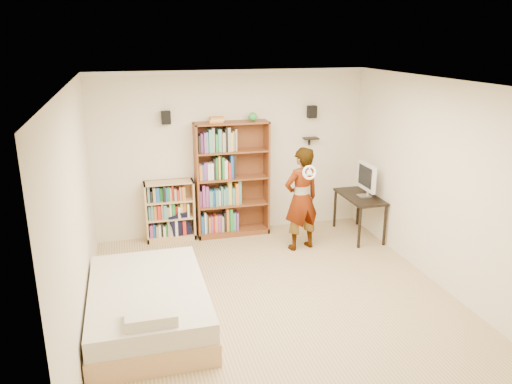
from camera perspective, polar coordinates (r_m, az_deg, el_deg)
The scene contains 14 objects.
ground at distance 6.48m, azimuth 2.19°, elevation -12.23°, with size 4.50×5.00×0.01m, color tan.
room_shell at distance 5.81m, azimuth 2.39°, elevation 3.05°, with size 4.52×5.02×2.71m.
crown_molding at distance 5.66m, azimuth 2.50°, elevation 12.00°, with size 4.50×5.00×0.06m.
speaker_left at distance 7.89m, azimuth -10.25°, elevation 8.37°, with size 0.14×0.12×0.20m, color black.
speaker_right at distance 8.43m, azimuth 6.42°, elevation 9.10°, with size 0.14×0.12×0.20m, color black.
wall_shelf at distance 8.52m, azimuth 6.29°, elevation 6.11°, with size 0.25×0.16×0.03m, color black.
tall_bookshelf at distance 8.19m, azimuth -2.73°, elevation 1.42°, with size 1.20×0.35×1.90m, color brown, non-canonical shape.
low_bookshelf at distance 8.21m, azimuth -9.81°, elevation -2.13°, with size 0.79×0.30×0.99m, color #DAB275, non-canonical shape.
computer_desk at distance 8.46m, azimuth 11.67°, elevation -2.66°, with size 0.51×1.03×0.70m, color black, non-canonical shape.
imac at distance 8.25m, azimuth 12.37°, elevation 1.33°, with size 0.11×0.55×0.55m, color silver, non-canonical shape.
daybed at distance 5.99m, azimuth -12.22°, elevation -11.97°, with size 1.32×2.03×0.60m, color beige, non-canonical shape.
person at distance 7.68m, azimuth 5.20°, elevation -0.80°, with size 0.59×0.39×1.63m, color black.
wii_wheel at distance 7.26m, azimuth 6.12°, elevation 2.23°, with size 0.22×0.22×0.04m, color silver.
navy_bag at distance 8.30m, azimuth -8.69°, elevation -3.76°, with size 0.35×0.22×0.47m, color black, non-canonical shape.
Camera 1 is at (-1.68, -5.38, 3.20)m, focal length 35.00 mm.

